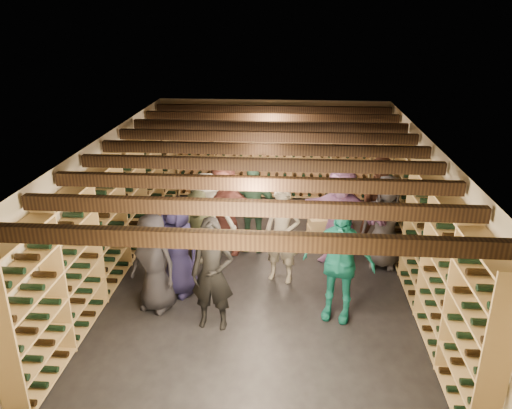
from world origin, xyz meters
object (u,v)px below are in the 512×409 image
Objects in this scene: person_9 at (207,219)px; person_12 at (386,222)px; person_4 at (338,263)px; person_10 at (252,208)px; person_11 at (340,215)px; person_8 at (381,206)px; crate_stack_right at (320,230)px; person_5 at (223,208)px; person_0 at (154,263)px; crate_stack_left at (216,219)px; person_1 at (212,274)px; person_6 at (177,246)px; person_7 at (282,235)px; crate_loose at (338,222)px; person_2 at (201,236)px.

person_9 reaches higher than person_12.
person_4 is 2.67m from person_10.
person_8 is at bearing 52.74° from person_11.
crate_stack_right is 0.31× the size of person_5.
person_8 is (3.77, 2.24, 0.16)m from person_0.
person_0 is at bearing -101.88° from crate_stack_left.
person_4 is (2.24, -2.66, 0.49)m from crate_stack_left.
person_0 is 0.92× the size of person_1.
person_8 is at bearing 82.56° from person_4.
person_1 is 0.94× the size of person_4.
person_8 is at bearing 51.43° from person_6.
person_11 reaches higher than person_0.
person_5 is 0.95× the size of person_8.
crate_stack_left is 0.47× the size of person_5.
person_1 is 1.74m from person_7.
person_10 reaches higher than crate_stack_left.
crate_stack_left is at bearing 145.88° from person_4.
person_1 reaches higher than person_7.
crate_loose is 2.29m from person_10.
person_10 is (-1.78, -1.22, 0.77)m from crate_loose.
person_12 is at bearing 34.91° from person_7.
person_7 is 1.27m from person_11.
person_4 is 1.98m from person_12.
person_1 reaches higher than person_2.
person_4 reaches higher than crate_stack_right.
person_12 is (2.44, -0.51, 0.01)m from person_10.
crate_loose is at bearing 61.84° from crate_stack_right.
crate_stack_left is 0.49× the size of person_1.
crate_stack_left is at bearing 151.45° from person_10.
person_1 is 2.95m from person_11.
person_8 is at bearing 1.30° from person_10.
person_5 is at bearing 149.46° from person_4.
crate_stack_left is 2.20m from person_6.
person_4 reaches higher than crate_loose.
person_2 is 0.87× the size of person_4.
person_4 is 1.06× the size of person_9.
crate_stack_right is at bearing 17.88° from person_10.
person_4 is at bearing -95.10° from crate_loose.
person_4 reaches higher than person_9.
person_0 is 2.21m from person_5.
person_10 reaches higher than person_0.
person_9 reaches higher than person_2.
person_6 is (-0.54, -1.58, -0.06)m from person_5.
person_9 reaches higher than person_1.
person_0 is 2.57m from person_10.
person_2 is at bearing -90.53° from crate_stack_left.
person_12 is (3.23, 0.67, 0.07)m from person_2.
person_1 is (-2.13, -3.84, 0.77)m from crate_loose.
person_10 is (0.79, 1.18, 0.06)m from person_2.
person_7 is 2.20m from person_8.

